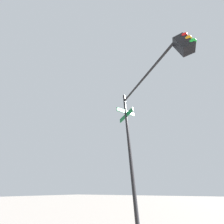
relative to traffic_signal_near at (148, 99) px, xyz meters
The scene contains 1 object.
traffic_signal_near is the anchor object (origin of this frame).
Camera 1 is at (-2.78, -6.12, 1.36)m, focal length 16.31 mm.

